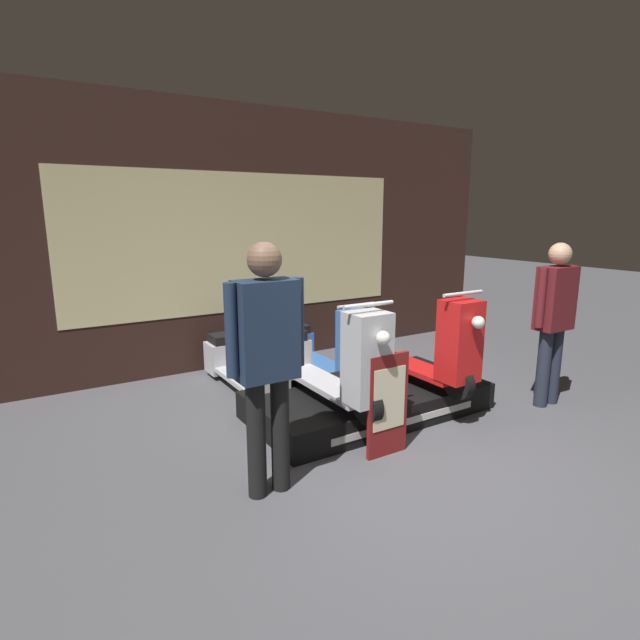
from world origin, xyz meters
name	(u,v)px	position (x,y,z in m)	size (l,w,h in m)	color
ground_plane	(425,472)	(0.00, 0.00, 0.00)	(30.00, 30.00, 0.00)	#4C4C51
shop_wall_back	(244,239)	(0.00, 3.35, 1.60)	(7.88, 0.09, 3.20)	#331E19
display_platform	(368,400)	(0.33, 1.15, 0.13)	(2.29, 1.15, 0.26)	black
scooter_display_left	(329,362)	(-0.19, 1.06, 0.63)	(0.46, 1.73, 0.99)	black
scooter_display_right	(416,346)	(0.84, 1.06, 0.63)	(0.46, 1.73, 0.99)	black
scooter_backrow_0	(247,362)	(-0.49, 2.22, 0.37)	(0.46, 1.73, 0.99)	black
scooter_backrow_1	(327,349)	(0.53, 2.22, 0.37)	(0.46, 1.73, 0.99)	black
person_left_browsing	(266,351)	(-1.12, 0.38, 1.03)	(0.56, 0.23, 1.75)	black
person_right_browsing	(554,313)	(2.01, 0.38, 0.95)	(0.55, 0.22, 1.64)	#232838
price_sign_board	(388,405)	(-0.07, 0.37, 0.43)	(0.38, 0.04, 0.85)	maroon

